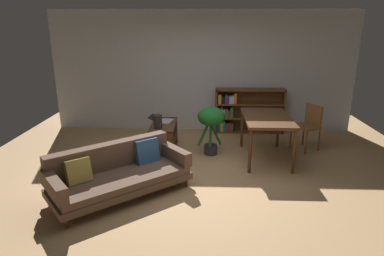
{
  "coord_description": "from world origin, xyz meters",
  "views": [
    {
      "loc": [
        0.04,
        -4.88,
        2.38
      ],
      "look_at": [
        -0.15,
        0.24,
        0.78
      ],
      "focal_mm": 31.13,
      "sensor_mm": 36.0,
      "label": 1
    }
  ],
  "objects_px": {
    "media_console": "(164,139)",
    "potted_floor_plant": "(211,121)",
    "open_laptop": "(162,120)",
    "desk_speaker": "(158,122)",
    "dining_chair_near": "(309,124)",
    "dining_table": "(267,121)",
    "bookshelf": "(244,111)",
    "fabric_couch": "(118,172)"
  },
  "relations": [
    {
      "from": "potted_floor_plant",
      "to": "dining_table",
      "type": "height_order",
      "value": "potted_floor_plant"
    },
    {
      "from": "open_laptop",
      "to": "potted_floor_plant",
      "type": "relative_size",
      "value": 0.54
    },
    {
      "from": "open_laptop",
      "to": "desk_speaker",
      "type": "height_order",
      "value": "desk_speaker"
    },
    {
      "from": "fabric_couch",
      "to": "dining_table",
      "type": "distance_m",
      "value": 2.77
    },
    {
      "from": "fabric_couch",
      "to": "desk_speaker",
      "type": "relative_size",
      "value": 7.89
    },
    {
      "from": "fabric_couch",
      "to": "potted_floor_plant",
      "type": "distance_m",
      "value": 2.12
    },
    {
      "from": "dining_table",
      "to": "potted_floor_plant",
      "type": "bearing_deg",
      "value": 169.11
    },
    {
      "from": "desk_speaker",
      "to": "dining_chair_near",
      "type": "relative_size",
      "value": 0.29
    },
    {
      "from": "media_console",
      "to": "bookshelf",
      "type": "height_order",
      "value": "bookshelf"
    },
    {
      "from": "media_console",
      "to": "potted_floor_plant",
      "type": "relative_size",
      "value": 1.1
    },
    {
      "from": "potted_floor_plant",
      "to": "dining_chair_near",
      "type": "relative_size",
      "value": 1.05
    },
    {
      "from": "media_console",
      "to": "dining_chair_near",
      "type": "relative_size",
      "value": 1.15
    },
    {
      "from": "desk_speaker",
      "to": "potted_floor_plant",
      "type": "bearing_deg",
      "value": 12.04
    },
    {
      "from": "potted_floor_plant",
      "to": "bookshelf",
      "type": "distance_m",
      "value": 1.65
    },
    {
      "from": "potted_floor_plant",
      "to": "dining_table",
      "type": "distance_m",
      "value": 1.01
    },
    {
      "from": "open_laptop",
      "to": "dining_table",
      "type": "xyz_separation_m",
      "value": [
        1.95,
        -0.46,
        0.13
      ]
    },
    {
      "from": "fabric_couch",
      "to": "dining_table",
      "type": "bearing_deg",
      "value": 30.41
    },
    {
      "from": "fabric_couch",
      "to": "media_console",
      "type": "relative_size",
      "value": 2.02
    },
    {
      "from": "open_laptop",
      "to": "dining_chair_near",
      "type": "bearing_deg",
      "value": 1.74
    },
    {
      "from": "dining_chair_near",
      "to": "desk_speaker",
      "type": "bearing_deg",
      "value": -168.9
    },
    {
      "from": "media_console",
      "to": "dining_table",
      "type": "height_order",
      "value": "dining_table"
    },
    {
      "from": "media_console",
      "to": "dining_chair_near",
      "type": "height_order",
      "value": "dining_chair_near"
    },
    {
      "from": "desk_speaker",
      "to": "potted_floor_plant",
      "type": "height_order",
      "value": "potted_floor_plant"
    },
    {
      "from": "dining_chair_near",
      "to": "bookshelf",
      "type": "xyz_separation_m",
      "value": [
        -1.14,
        1.09,
        -0.02
      ]
    },
    {
      "from": "potted_floor_plant",
      "to": "bookshelf",
      "type": "relative_size",
      "value": 0.6
    },
    {
      "from": "desk_speaker",
      "to": "dining_table",
      "type": "relative_size",
      "value": 0.19
    },
    {
      "from": "media_console",
      "to": "dining_chair_near",
      "type": "bearing_deg",
      "value": 5.99
    },
    {
      "from": "fabric_couch",
      "to": "open_laptop",
      "type": "relative_size",
      "value": 4.12
    },
    {
      "from": "dining_table",
      "to": "bookshelf",
      "type": "bearing_deg",
      "value": 97.59
    },
    {
      "from": "fabric_couch",
      "to": "dining_table",
      "type": "height_order",
      "value": "dining_table"
    },
    {
      "from": "desk_speaker",
      "to": "dining_chair_near",
      "type": "xyz_separation_m",
      "value": [
        2.88,
        0.57,
        -0.18
      ]
    },
    {
      "from": "dining_table",
      "to": "dining_chair_near",
      "type": "relative_size",
      "value": 1.52
    },
    {
      "from": "open_laptop",
      "to": "desk_speaker",
      "type": "distance_m",
      "value": 0.49
    },
    {
      "from": "media_console",
      "to": "dining_table",
      "type": "bearing_deg",
      "value": -7.63
    },
    {
      "from": "open_laptop",
      "to": "bookshelf",
      "type": "height_order",
      "value": "bookshelf"
    },
    {
      "from": "media_console",
      "to": "potted_floor_plant",
      "type": "distance_m",
      "value": 0.99
    },
    {
      "from": "media_console",
      "to": "potted_floor_plant",
      "type": "xyz_separation_m",
      "value": [
        0.91,
        -0.06,
        0.39
      ]
    },
    {
      "from": "dining_chair_near",
      "to": "bookshelf",
      "type": "height_order",
      "value": "bookshelf"
    },
    {
      "from": "potted_floor_plant",
      "to": "dining_table",
      "type": "xyz_separation_m",
      "value": [
        0.99,
        -0.19,
        0.06
      ]
    },
    {
      "from": "dining_table",
      "to": "dining_chair_near",
      "type": "bearing_deg",
      "value": 30.74
    },
    {
      "from": "open_laptop",
      "to": "potted_floor_plant",
      "type": "distance_m",
      "value": 1.0
    },
    {
      "from": "bookshelf",
      "to": "dining_table",
      "type": "bearing_deg",
      "value": -82.41
    }
  ]
}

